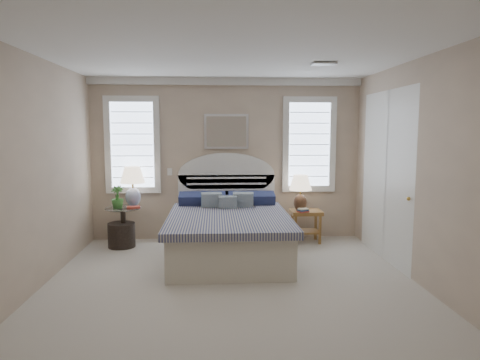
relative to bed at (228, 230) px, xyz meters
name	(u,v)px	position (x,y,z in m)	size (l,w,h in m)	color
floor	(232,292)	(0.00, -1.46, -0.39)	(4.50, 5.00, 0.01)	#B6AB9B
ceiling	(232,50)	(0.00, -1.46, 2.31)	(4.50, 5.00, 0.01)	white
wall_back	(226,160)	(0.00, 1.04, 0.96)	(4.50, 0.02, 2.70)	#C0A990
wall_left	(23,176)	(-2.25, -1.46, 0.96)	(0.02, 5.00, 2.70)	#C0A990
wall_right	(430,174)	(2.25, -1.46, 0.96)	(0.02, 5.00, 2.70)	#C0A990
crown_molding	(226,81)	(0.00, 1.00, 2.25)	(4.50, 0.08, 0.12)	silver
hvac_vent	(324,64)	(1.20, -0.66, 2.29)	(0.30, 0.20, 0.02)	#B2B2B2
switch_plate	(170,172)	(-0.95, 1.03, 0.76)	(0.08, 0.01, 0.12)	silver
window_left	(133,145)	(-1.55, 1.02, 1.21)	(0.90, 0.06, 1.60)	silver
window_right	(309,145)	(1.40, 1.02, 1.21)	(0.90, 0.06, 1.60)	silver
painting	(226,132)	(0.00, 1.00, 1.43)	(0.74, 0.04, 0.58)	silver
closet_door	(386,176)	(2.23, -0.26, 0.81)	(0.02, 1.80, 2.40)	silver
bed	(228,230)	(0.00, 0.00, 0.00)	(1.72, 2.28, 1.47)	silver
side_table_left	(123,223)	(-1.65, 0.59, 0.00)	(0.56, 0.56, 0.63)	black
nightstand_right	(306,219)	(1.30, 0.69, 0.00)	(0.50, 0.40, 0.53)	brown
floor_pot	(122,235)	(-1.68, 0.56, -0.19)	(0.42, 0.42, 0.38)	black
lamp_left	(133,182)	(-1.51, 0.75, 0.64)	(0.50, 0.50, 0.64)	silver
lamp_right	(300,189)	(1.20, 0.67, 0.51)	(0.45, 0.45, 0.60)	black
potted_plant	(117,197)	(-1.71, 0.52, 0.42)	(0.20, 0.20, 0.35)	#31712D
books_left	(134,207)	(-1.47, 0.52, 0.26)	(0.24, 0.20, 0.03)	#A73629
books_right	(303,210)	(1.22, 0.54, 0.18)	(0.20, 0.17, 0.07)	#A73629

